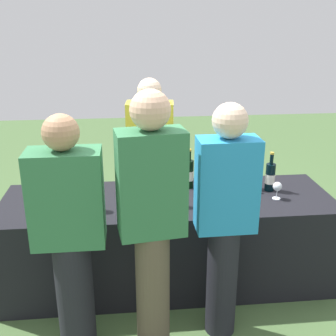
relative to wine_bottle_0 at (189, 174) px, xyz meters
The scene contains 15 objects.
ground_plane 0.90m from the wine_bottle_0, 134.16° to the right, with size 12.00×12.00×0.00m, color #476638.
tasting_table 0.57m from the wine_bottle_0, 134.16° to the right, with size 2.58×0.80×0.74m, color black.
wine_bottle_0 is the anchor object (origin of this frame).
wine_bottle_1 0.13m from the wine_bottle_0, 43.21° to the right, with size 0.08×0.08×0.32m.
wine_bottle_2 0.38m from the wine_bottle_0, 12.78° to the right, with size 0.08×0.08×0.32m.
wine_bottle_3 0.51m from the wine_bottle_0, ahead, with size 0.08×0.08×0.30m.
wine_bottle_4 0.65m from the wine_bottle_0, 10.90° to the right, with size 0.08×0.08×0.32m.
wine_glass_0 1.07m from the wine_bottle_0, 164.02° to the right, with size 0.07×0.07×0.14m.
wine_glass_1 0.81m from the wine_bottle_0, 152.75° to the right, with size 0.07×0.07×0.15m.
wine_glass_2 0.38m from the wine_bottle_0, 106.21° to the right, with size 0.07×0.07×0.12m.
wine_glass_3 0.71m from the wine_bottle_0, 24.65° to the right, with size 0.07×0.07×0.14m.
server_pouring 0.54m from the wine_bottle_0, 122.47° to the left, with size 0.43×0.27×1.58m.
guest_0 1.23m from the wine_bottle_0, 134.43° to the right, with size 0.43×0.24×1.57m.
guest_1 1.01m from the wine_bottle_0, 111.42° to the right, with size 0.42×0.27×1.71m.
guest_2 0.84m from the wine_bottle_0, 82.73° to the right, with size 0.38×0.22×1.61m.
Camera 1 is at (-0.30, -2.97, 2.07)m, focal length 44.69 mm.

